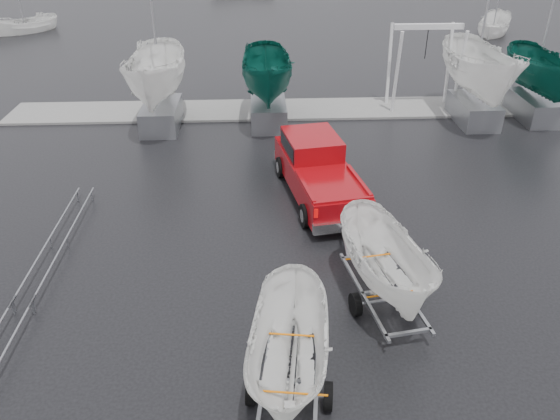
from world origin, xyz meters
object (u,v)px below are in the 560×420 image
object	(u,v)px
trailer_hitched	(392,217)
boat_hoist	(425,55)
pickup_truck	(317,167)
trailer_parked	(291,299)

from	to	relation	value
trailer_hitched	boat_hoist	distance (m)	15.94
trailer_hitched	boat_hoist	world-z (taller)	trailer_hitched
trailer_hitched	boat_hoist	xyz separation A→B (m)	(5.06, 15.11, -0.00)
pickup_truck	boat_hoist	bearing A→B (deg)	45.60
boat_hoist	trailer_parked	bearing A→B (deg)	-112.97
trailer_hitched	boat_hoist	size ratio (longest dim) A/B	1.19
pickup_truck	boat_hoist	size ratio (longest dim) A/B	1.47
trailer_parked	pickup_truck	bearing A→B (deg)	88.36
pickup_truck	trailer_parked	world-z (taller)	trailer_parked
pickup_truck	boat_hoist	distance (m)	10.85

